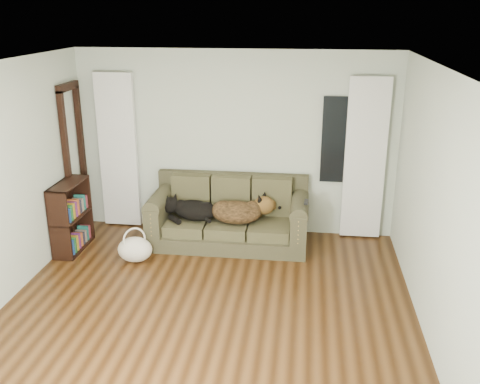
# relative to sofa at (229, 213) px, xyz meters

# --- Properties ---
(floor) EXTENTS (5.00, 5.00, 0.00)m
(floor) POSITION_rel_sofa_xyz_m (0.02, -1.98, -0.45)
(floor) COLOR black
(floor) RESTS_ON ground
(ceiling) EXTENTS (5.00, 5.00, 0.00)m
(ceiling) POSITION_rel_sofa_xyz_m (0.02, -1.98, 2.15)
(ceiling) COLOR white
(ceiling) RESTS_ON ground
(wall_back) EXTENTS (4.50, 0.04, 2.60)m
(wall_back) POSITION_rel_sofa_xyz_m (0.02, 0.52, 0.85)
(wall_back) COLOR #B3C1AF
(wall_back) RESTS_ON ground
(wall_right) EXTENTS (0.04, 5.00, 2.60)m
(wall_right) POSITION_rel_sofa_xyz_m (2.27, -1.98, 0.85)
(wall_right) COLOR #B3C1AF
(wall_right) RESTS_ON ground
(curtain_left) EXTENTS (0.55, 0.08, 2.25)m
(curtain_left) POSITION_rel_sofa_xyz_m (-1.68, 0.44, 0.70)
(curtain_left) COLOR white
(curtain_left) RESTS_ON ground
(curtain_right) EXTENTS (0.55, 0.08, 2.25)m
(curtain_right) POSITION_rel_sofa_xyz_m (1.82, 0.44, 0.70)
(curtain_right) COLOR white
(curtain_right) RESTS_ON ground
(window_pane) EXTENTS (0.50, 0.03, 1.20)m
(window_pane) POSITION_rel_sofa_xyz_m (1.47, 0.50, 0.95)
(window_pane) COLOR black
(window_pane) RESTS_ON wall_back
(door_casing) EXTENTS (0.07, 0.60, 2.10)m
(door_casing) POSITION_rel_sofa_xyz_m (-2.18, 0.07, 0.60)
(door_casing) COLOR black
(door_casing) RESTS_ON ground
(sofa) EXTENTS (2.15, 0.93, 0.88)m
(sofa) POSITION_rel_sofa_xyz_m (0.00, 0.00, 0.00)
(sofa) COLOR #343220
(sofa) RESTS_ON floor
(dog_black_lab) EXTENTS (0.73, 0.63, 0.26)m
(dog_black_lab) POSITION_rel_sofa_xyz_m (-0.51, -0.03, 0.03)
(dog_black_lab) COLOR black
(dog_black_lab) RESTS_ON sofa
(dog_shepherd) EXTENTS (0.75, 0.56, 0.32)m
(dog_shepherd) POSITION_rel_sofa_xyz_m (0.16, -0.05, 0.04)
(dog_shepherd) COLOR black
(dog_shepherd) RESTS_ON sofa
(tv_remote) EXTENTS (0.06, 0.18, 0.02)m
(tv_remote) POSITION_rel_sofa_xyz_m (1.05, -0.19, 0.28)
(tv_remote) COLOR black
(tv_remote) RESTS_ON sofa
(tote_bag) EXTENTS (0.55, 0.49, 0.33)m
(tote_bag) POSITION_rel_sofa_xyz_m (-1.12, -0.72, -0.29)
(tote_bag) COLOR beige
(tote_bag) RESTS_ON floor
(bookshelf) EXTENTS (0.34, 0.78, 0.95)m
(bookshelf) POSITION_rel_sofa_xyz_m (-2.07, -0.46, 0.05)
(bookshelf) COLOR black
(bookshelf) RESTS_ON floor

